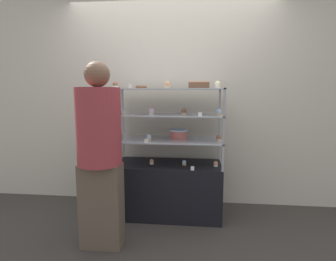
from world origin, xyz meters
TOP-DOWN VIEW (x-y plane):
  - ground_plane at (0.00, 0.00)m, footprint 20.00×20.00m
  - back_wall at (0.00, 0.41)m, footprint 8.00×0.05m
  - display_base at (0.00, 0.00)m, footprint 1.19×0.53m
  - display_riser_lower at (0.00, 0.00)m, footprint 1.19×0.53m
  - display_riser_middle at (0.00, 0.00)m, footprint 1.19×0.53m
  - display_riser_upper at (0.00, 0.00)m, footprint 1.19×0.53m
  - layer_cake_centerpiece at (0.12, 0.05)m, footprint 0.20×0.20m
  - sheet_cake_frosted at (0.33, -0.03)m, footprint 0.22×0.14m
  - cupcake_0 at (-0.55, -0.15)m, footprint 0.05×0.05m
  - cupcake_1 at (-0.18, -0.05)m, footprint 0.05×0.05m
  - cupcake_2 at (0.19, -0.05)m, footprint 0.05×0.05m
  - cupcake_3 at (0.53, -0.07)m, footprint 0.05×0.05m
  - price_tag_0 at (0.28, -0.25)m, footprint 0.04×0.00m
  - cupcake_4 at (-0.52, -0.07)m, footprint 0.05×0.05m
  - cupcake_5 at (-0.19, -0.13)m, footprint 0.05×0.05m
  - cupcake_6 at (0.55, -0.08)m, footprint 0.05×0.05m
  - price_tag_1 at (-0.20, -0.25)m, footprint 0.04×0.00m
  - cupcake_7 at (-0.54, -0.05)m, footprint 0.06×0.06m
  - cupcake_8 at (-0.17, -0.10)m, footprint 0.06×0.06m
  - cupcake_9 at (0.18, -0.07)m, footprint 0.06×0.06m
  - cupcake_10 at (0.54, -0.09)m, footprint 0.06×0.06m
  - price_tag_2 at (0.35, -0.25)m, footprint 0.04×0.00m
  - cupcake_11 at (-0.55, -0.12)m, footprint 0.06×0.06m
  - cupcake_12 at (0.01, -0.12)m, footprint 0.06×0.06m
  - cupcake_13 at (0.52, -0.10)m, footprint 0.06×0.06m
  - price_tag_3 at (-0.36, -0.25)m, footprint 0.04×0.00m
  - donut_glazed at (-0.30, 0.00)m, footprint 0.13×0.13m
  - customer_figure at (-0.53, -0.70)m, footprint 0.39×0.39m

SIDE VIEW (x-z plane):
  - ground_plane at x=0.00m, z-range 0.00..0.00m
  - display_base at x=0.00m, z-range 0.00..0.60m
  - price_tag_0 at x=0.28m, z-range 0.60..0.65m
  - cupcake_0 at x=-0.55m, z-range 0.60..0.66m
  - cupcake_1 at x=-0.18m, z-range 0.60..0.66m
  - cupcake_2 at x=0.19m, z-range 0.60..0.66m
  - cupcake_3 at x=0.53m, z-range 0.60..0.66m
  - display_riser_lower at x=0.00m, z-range 0.73..1.00m
  - customer_figure at x=-0.53m, z-range 0.06..1.71m
  - price_tag_1 at x=-0.20m, z-range 0.88..0.93m
  - cupcake_4 at x=-0.52m, z-range 0.88..0.95m
  - cupcake_5 at x=-0.19m, z-range 0.88..0.95m
  - cupcake_6 at x=0.55m, z-range 0.88..0.95m
  - layer_cake_centerpiece at x=0.12m, z-range 0.88..0.99m
  - display_riser_middle at x=0.00m, z-range 1.00..1.28m
  - price_tag_2 at x=0.35m, z-range 1.16..1.20m
  - cupcake_7 at x=-0.54m, z-range 1.16..1.23m
  - cupcake_8 at x=-0.17m, z-range 1.16..1.23m
  - cupcake_9 at x=0.18m, z-range 1.16..1.23m
  - cupcake_10 at x=0.54m, z-range 1.16..1.23m
  - back_wall at x=0.00m, z-range 0.00..2.60m
  - display_riser_upper at x=0.00m, z-range 1.28..1.56m
  - donut_glazed at x=-0.30m, z-range 1.44..1.48m
  - price_tag_3 at x=-0.36m, z-range 1.44..1.48m
  - cupcake_11 at x=-0.55m, z-range 1.44..1.51m
  - cupcake_12 at x=0.01m, z-range 1.44..1.51m
  - cupcake_13 at x=0.52m, z-range 1.44..1.51m
  - sheet_cake_frosted at x=0.33m, z-range 1.44..1.51m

